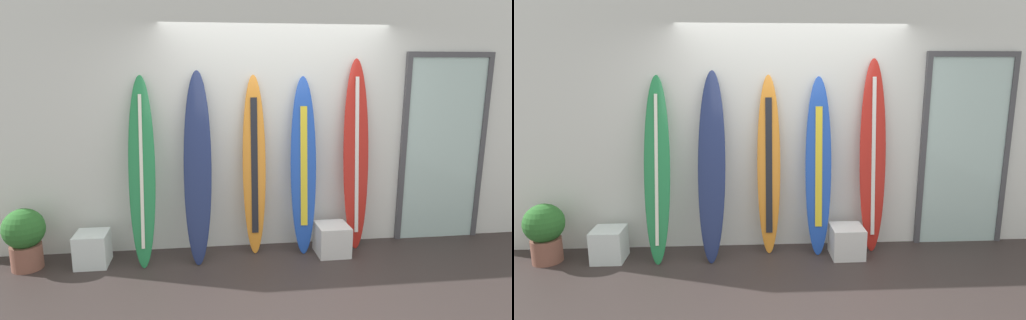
{
  "view_description": "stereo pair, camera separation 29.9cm",
  "coord_description": "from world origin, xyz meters",
  "views": [
    {
      "loc": [
        -0.79,
        -3.45,
        1.99
      ],
      "look_at": [
        -0.26,
        0.95,
        1.07
      ],
      "focal_mm": 29.76,
      "sensor_mm": 36.0,
      "label": 1
    },
    {
      "loc": [
        -0.5,
        -3.48,
        1.99
      ],
      "look_at": [
        -0.26,
        0.95,
        1.07
      ],
      "focal_mm": 29.76,
      "sensor_mm": 36.0,
      "label": 2
    }
  ],
  "objects": [
    {
      "name": "potted_plant",
      "position": [
        -2.64,
        0.87,
        0.35
      ],
      "size": [
        0.41,
        0.41,
        0.64
      ],
      "color": "brown",
      "rests_on": "ground"
    },
    {
      "name": "surfboard_cobalt",
      "position": [
        0.28,
        1.0,
        0.96
      ],
      "size": [
        0.3,
        0.34,
        1.95
      ],
      "color": "blue",
      "rests_on": "ground"
    },
    {
      "name": "surfboard_crimson",
      "position": [
        0.89,
        1.05,
        1.06
      ],
      "size": [
        0.31,
        0.29,
        2.14
      ],
      "color": "red",
      "rests_on": "ground"
    },
    {
      "name": "display_block_left",
      "position": [
        0.58,
        0.84,
        0.17
      ],
      "size": [
        0.35,
        0.35,
        0.34
      ],
      "color": "silver",
      "rests_on": "ground"
    },
    {
      "name": "surfboard_emerald",
      "position": [
        -1.45,
        0.93,
        0.98
      ],
      "size": [
        0.28,
        0.5,
        1.97
      ],
      "color": "#238046",
      "rests_on": "ground"
    },
    {
      "name": "wall_back",
      "position": [
        0.0,
        1.3,
        1.4
      ],
      "size": [
        7.2,
        0.2,
        2.8
      ],
      "primitive_type": "cube",
      "color": "silver",
      "rests_on": "ground"
    },
    {
      "name": "surfboard_sunset",
      "position": [
        -0.26,
        1.05,
        0.97
      ],
      "size": [
        0.26,
        0.27,
        1.97
      ],
      "color": "orange",
      "rests_on": "ground"
    },
    {
      "name": "ground",
      "position": [
        0.0,
        0.0,
        -0.02
      ],
      "size": [
        8.0,
        8.0,
        0.04
      ],
      "primitive_type": "cube",
      "color": "#312927"
    },
    {
      "name": "surfboard_navy",
      "position": [
        -0.88,
        0.93,
        1.0
      ],
      "size": [
        0.32,
        0.51,
        2.02
      ],
      "color": "navy",
      "rests_on": "ground"
    },
    {
      "name": "glass_door",
      "position": [
        2.0,
        1.18,
        1.14
      ],
      "size": [
        1.04,
        0.06,
        2.21
      ],
      "color": "silver",
      "rests_on": "ground"
    },
    {
      "name": "display_block_center",
      "position": [
        -1.99,
        0.88,
        0.18
      ],
      "size": [
        0.33,
        0.33,
        0.35
      ],
      "color": "white",
      "rests_on": "ground"
    }
  ]
}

